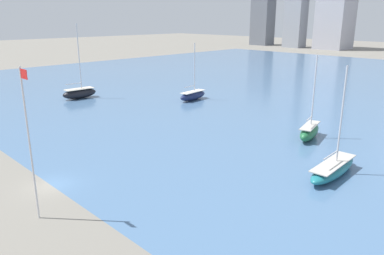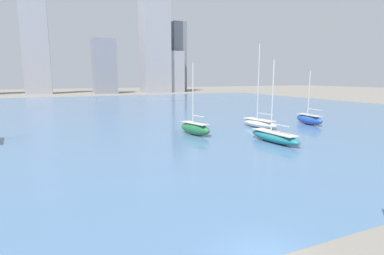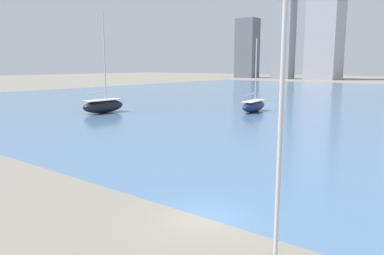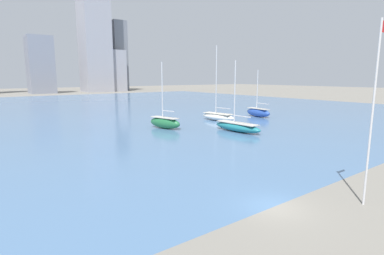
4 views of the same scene
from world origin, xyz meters
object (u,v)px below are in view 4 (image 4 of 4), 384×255
(sailboat_navy, at_px, (314,127))
(sailboat_blue, at_px, (213,126))
(sailboat_black, at_px, (292,153))
(flag_pole, at_px, (231,210))
(sailboat_white, at_px, (117,158))
(sailboat_teal, at_px, (78,123))
(sailboat_green, at_px, (325,108))

(sailboat_navy, bearing_deg, sailboat_blue, 179.58)
(sailboat_black, height_order, sailboat_blue, sailboat_blue)
(flag_pole, relative_size, sailboat_blue, 0.54)
(sailboat_blue, xyz_separation_m, sailboat_white, (-15.83, -10.10, -0.27))
(sailboat_blue, height_order, sailboat_navy, sailboat_blue)
(sailboat_teal, height_order, sailboat_white, sailboat_teal)
(sailboat_teal, xyz_separation_m, sailboat_navy, (43.92, -4.78, 0.12))
(sailboat_navy, bearing_deg, sailboat_green, 57.74)
(sailboat_navy, bearing_deg, sailboat_black, -126.64)
(sailboat_black, xyz_separation_m, sailboat_blue, (-10.90, 10.41, 0.18))
(sailboat_blue, height_order, sailboat_green, sailboat_blue)
(sailboat_navy, relative_size, sailboat_green, 1.14)
(sailboat_white, bearing_deg, sailboat_teal, 124.72)
(flag_pole, xyz_separation_m, sailboat_black, (12.85, 17.26, -4.02))
(sailboat_teal, height_order, sailboat_navy, sailboat_navy)
(flag_pole, bearing_deg, sailboat_navy, 52.29)
(sailboat_navy, bearing_deg, sailboat_white, -162.40)
(sailboat_navy, bearing_deg, sailboat_teal, 176.72)
(sailboat_navy, height_order, sailboat_green, sailboat_navy)
(sailboat_white, xyz_separation_m, sailboat_green, (40.82, 18.07, 0.12))
(sailboat_black, relative_size, sailboat_white, 1.25)
(sailboat_teal, bearing_deg, flag_pole, -59.23)
(flag_pole, distance_m, sailboat_green, 44.86)
(sailboat_teal, bearing_deg, sailboat_black, -27.19)
(flag_pole, relative_size, sailboat_teal, 0.84)
(flag_pole, bearing_deg, sailboat_blue, 85.96)
(sailboat_white, height_order, sailboat_green, sailboat_green)
(sailboat_teal, distance_m, sailboat_white, 16.74)
(sailboat_black, relative_size, sailboat_green, 1.18)
(sailboat_teal, bearing_deg, sailboat_green, -1.06)
(sailboat_teal, distance_m, sailboat_navy, 44.18)
(sailboat_white, distance_m, sailboat_green, 44.64)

